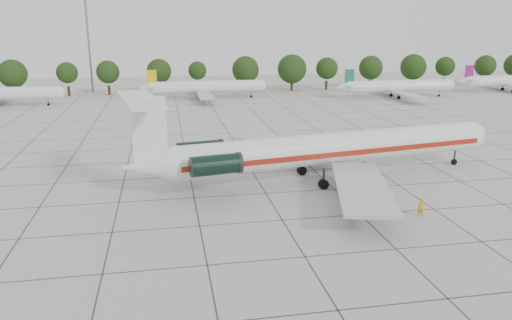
# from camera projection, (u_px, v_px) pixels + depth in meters

# --- Properties ---
(ground) EXTENTS (260.00, 260.00, 0.00)m
(ground) POSITION_uv_depth(u_px,v_px,m) (266.00, 193.00, 55.94)
(ground) COLOR beige
(ground) RESTS_ON ground
(apron_joints) EXTENTS (170.00, 170.00, 0.02)m
(apron_joints) POSITION_uv_depth(u_px,v_px,m) (244.00, 159.00, 70.16)
(apron_joints) COLOR #383838
(apron_joints) RESTS_ON ground
(main_airliner) EXTENTS (47.39, 37.00, 11.19)m
(main_airliner) POSITION_uv_depth(u_px,v_px,m) (318.00, 149.00, 59.34)
(main_airliner) COLOR silver
(main_airliner) RESTS_ON ground
(ground_crew) EXTENTS (0.68, 0.45, 1.86)m
(ground_crew) POSITION_uv_depth(u_px,v_px,m) (421.00, 207.00, 49.16)
(ground_crew) COLOR #B99E0A
(ground_crew) RESTS_ON ground
(bg_airliner_c) EXTENTS (28.24, 27.20, 7.40)m
(bg_airliner_c) POSITION_uv_depth(u_px,v_px,m) (206.00, 87.00, 124.74)
(bg_airliner_c) COLOR silver
(bg_airliner_c) RESTS_ON ground
(bg_airliner_d) EXTENTS (28.24, 27.20, 7.40)m
(bg_airliner_d) POSITION_uv_depth(u_px,v_px,m) (399.00, 86.00, 126.32)
(bg_airliner_d) COLOR silver
(bg_airliner_d) RESTS_ON ground
(bg_airliner_e) EXTENTS (28.24, 27.20, 7.40)m
(bg_airliner_e) POSITION_uv_depth(u_px,v_px,m) (511.00, 81.00, 138.23)
(bg_airliner_e) COLOR silver
(bg_airliner_e) RESTS_ON ground
(tree_line) EXTENTS (249.86, 8.44, 10.22)m
(tree_line) POSITION_uv_depth(u_px,v_px,m) (159.00, 71.00, 132.87)
(tree_line) COLOR #332114
(tree_line) RESTS_ON ground
(floodlight_mast) EXTENTS (1.60, 1.60, 25.45)m
(floodlight_mast) POSITION_uv_depth(u_px,v_px,m) (88.00, 39.00, 134.07)
(floodlight_mast) COLOR slate
(floodlight_mast) RESTS_ON ground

